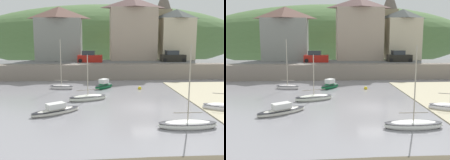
# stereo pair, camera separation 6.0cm
# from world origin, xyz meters

# --- Properties ---
(ground) EXTENTS (48.00, 41.00, 0.61)m
(ground) POSITION_xyz_m (1.40, -9.56, 0.16)
(ground) COLOR gray
(quay_seawall) EXTENTS (48.00, 9.40, 2.40)m
(quay_seawall) POSITION_xyz_m (0.00, 17.50, 1.36)
(quay_seawall) COLOR gray
(quay_seawall) RESTS_ON ground
(hillside_backdrop) EXTENTS (80.00, 44.00, 18.60)m
(hillside_backdrop) POSITION_xyz_m (-0.97, 55.20, 6.51)
(hillside_backdrop) COLOR #4C6D3C
(hillside_backdrop) RESTS_ON ground
(waterfront_building_left) EXTENTS (8.30, 6.20, 9.67)m
(waterfront_building_left) POSITION_xyz_m (-11.34, 25.20, 7.31)
(waterfront_building_left) COLOR gray
(waterfront_building_left) RESTS_ON ground
(waterfront_building_centre) EXTENTS (8.67, 5.37, 11.36)m
(waterfront_building_centre) POSITION_xyz_m (2.19, 25.20, 8.16)
(waterfront_building_centre) COLOR tan
(waterfront_building_centre) RESTS_ON ground
(waterfront_building_right) EXTENTS (6.35, 5.05, 9.35)m
(waterfront_building_right) POSITION_xyz_m (10.42, 25.20, 7.15)
(waterfront_building_right) COLOR #C5B799
(waterfront_building_right) RESTS_ON ground
(church_with_spire) EXTENTS (3.00, 3.00, 13.85)m
(church_with_spire) POSITION_xyz_m (8.91, 29.20, 9.53)
(church_with_spire) COLOR #9C8D6C
(church_with_spire) RESTS_ON ground
(sailboat_white_hull) EXTENTS (3.03, 3.27, 1.38)m
(sailboat_white_hull) POSITION_xyz_m (-3.69, 9.71, 0.34)
(sailboat_white_hull) COLOR #125B30
(sailboat_white_hull) RESTS_ON ground
(dinghy_open_wooden) EXTENTS (4.44, 3.54, 1.08)m
(dinghy_open_wooden) POSITION_xyz_m (-8.20, -1.66, 0.26)
(dinghy_open_wooden) COLOR silver
(dinghy_open_wooden) RESTS_ON ground
(sailboat_far_left) EXTENTS (4.40, 1.38, 6.21)m
(sailboat_far_left) POSITION_xyz_m (1.98, -5.90, 0.26)
(sailboat_far_left) COLOR white
(sailboat_far_left) RESTS_ON ground
(fishing_boat_green) EXTENTS (3.25, 1.65, 6.47)m
(fishing_boat_green) POSITION_xyz_m (-9.13, 9.39, 0.29)
(fishing_boat_green) COLOR silver
(fishing_boat_green) RESTS_ON ground
(sailboat_nearest_shore) EXTENTS (4.34, 2.63, 4.96)m
(sailboat_nearest_shore) POSITION_xyz_m (-5.56, 3.15, 0.26)
(sailboat_nearest_shore) COLOR silver
(sailboat_nearest_shore) RESTS_ON ground
(sailboat_tall_mast) EXTENTS (3.91, 2.67, 4.69)m
(sailboat_tall_mast) POSITION_xyz_m (6.88, -1.55, 0.28)
(sailboat_tall_mast) COLOR white
(sailboat_tall_mast) RESTS_ON ground
(parked_car_near_slipway) EXTENTS (4.24, 2.08, 1.95)m
(parked_car_near_slipway) POSITION_xyz_m (-5.73, 20.70, 3.20)
(parked_car_near_slipway) COLOR #AB1A12
(parked_car_near_slipway) RESTS_ON ground
(parked_car_by_wall) EXTENTS (4.15, 1.82, 1.95)m
(parked_car_by_wall) POSITION_xyz_m (8.62, 20.70, 3.20)
(parked_car_by_wall) COLOR black
(parked_car_by_wall) RESTS_ON ground
(mooring_buoy) EXTENTS (0.45, 0.45, 0.45)m
(mooring_buoy) POSITION_xyz_m (0.86, 8.67, 0.14)
(mooring_buoy) COLOR yellow
(mooring_buoy) RESTS_ON ground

